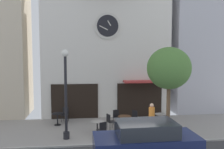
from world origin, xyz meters
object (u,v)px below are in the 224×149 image
object	(u,v)px
cafe_chair_corner	(166,122)
cafe_chair_near_lamp	(65,113)
street_tree	(169,69)
cafe_table_center_left	(97,125)
cafe_chair_curbside	(102,129)
cafe_table_leftmost	(161,118)
cafe_table_near_door	(57,117)
parked_car_navy	(146,140)
cafe_chair_left_end	(134,117)
cafe_table_center	(125,119)
cafe_chair_right_end	(117,116)
pedestrian_orange	(152,118)
cafe_chair_mid_row	(110,120)
street_lamp	(66,94)

from	to	relation	value
cafe_chair_corner	cafe_chair_near_lamp	bearing A→B (deg)	155.73
cafe_chair_near_lamp	street_tree	bearing A→B (deg)	-31.68
cafe_table_center_left	cafe_chair_curbside	distance (m)	0.83
cafe_table_leftmost	cafe_table_near_door	bearing A→B (deg)	170.29
street_tree	parked_car_navy	distance (m)	4.24
cafe_chair_near_lamp	cafe_table_leftmost	bearing A→B (deg)	-17.52
street_tree	cafe_chair_left_end	bearing A→B (deg)	123.53
cafe_table_leftmost	cafe_table_center	bearing A→B (deg)	-178.34
parked_car_navy	cafe_table_center	bearing A→B (deg)	92.73
cafe_chair_curbside	cafe_chair_right_end	bearing A→B (deg)	66.53
pedestrian_orange	parked_car_navy	distance (m)	3.21
cafe_table_center_left	cafe_table_leftmost	xyz separation A→B (m)	(3.79, 0.94, 0.02)
street_tree	cafe_chair_curbside	world-z (taller)	street_tree
cafe_chair_corner	cafe_chair_curbside	bearing A→B (deg)	-165.40
street_tree	cafe_chair_corner	xyz separation A→B (m)	(0.18, 0.84, -3.02)
cafe_chair_left_end	parked_car_navy	bearing A→B (deg)	-95.52
cafe_table_leftmost	cafe_chair_corner	xyz separation A→B (m)	(0.05, -0.79, -0.00)
cafe_table_leftmost	parked_car_navy	size ratio (longest dim) A/B	0.18
cafe_chair_corner	cafe_chair_left_end	distance (m)	2.00
cafe_chair_right_end	parked_car_navy	distance (m)	5.00
cafe_table_near_door	cafe_table_center_left	world-z (taller)	cafe_table_near_door
cafe_chair_corner	parked_car_navy	xyz separation A→B (m)	(-2.02, -3.45, 0.23)
cafe_table_near_door	cafe_chair_corner	size ratio (longest dim) A/B	0.81
cafe_table_center_left	cafe_chair_mid_row	size ratio (longest dim) A/B	0.80
cafe_table_center_left	parked_car_navy	size ratio (longest dim) A/B	0.17
cafe_chair_right_end	parked_car_navy	world-z (taller)	parked_car_navy
cafe_table_center_left	cafe_chair_curbside	world-z (taller)	cafe_chair_curbside
street_tree	parked_car_navy	xyz separation A→B (m)	(-1.84, -2.61, -2.79)
cafe_table_center_left	parked_car_navy	distance (m)	3.78
cafe_chair_corner	cafe_chair_near_lamp	distance (m)	6.28
cafe_table_center_left	cafe_table_leftmost	bearing A→B (deg)	13.90
cafe_chair_near_lamp	pedestrian_orange	bearing A→B (deg)	-32.17
cafe_chair_mid_row	cafe_chair_near_lamp	size ratio (longest dim) A/B	1.00
street_lamp	street_tree	xyz separation A→B (m)	(5.26, -0.16, 1.25)
street_lamp	cafe_chair_corner	bearing A→B (deg)	7.13
street_tree	cafe_table_near_door	xyz separation A→B (m)	(-5.95, 2.67, -3.05)
cafe_chair_curbside	cafe_chair_near_lamp	size ratio (longest dim) A/B	1.00
cafe_chair_corner	cafe_chair_near_lamp	size ratio (longest dim) A/B	1.00
cafe_chair_curbside	cafe_chair_corner	world-z (taller)	same
cafe_table_near_door	cafe_table_leftmost	size ratio (longest dim) A/B	0.94
cafe_table_leftmost	cafe_chair_mid_row	size ratio (longest dim) A/B	0.86
street_tree	pedestrian_orange	world-z (taller)	street_tree
cafe_chair_near_lamp	parked_car_navy	distance (m)	7.08
cafe_chair_mid_row	pedestrian_orange	size ratio (longest dim) A/B	0.54
street_lamp	street_tree	distance (m)	5.41
cafe_table_center	cafe_chair_right_end	bearing A→B (deg)	114.38
street_tree	pedestrian_orange	xyz separation A→B (m)	(-0.76, 0.41, -2.69)
cafe_chair_mid_row	cafe_table_near_door	bearing A→B (deg)	157.83
cafe_chair_mid_row	cafe_chair_left_end	xyz separation A→B (m)	(1.52, 0.66, 0.00)
cafe_table_near_door	cafe_chair_left_end	distance (m)	4.60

